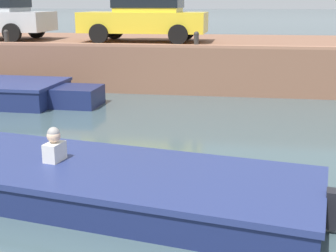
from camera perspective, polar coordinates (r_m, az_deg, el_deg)
The scene contains 7 objects.
ground_plane at distance 7.27m, azimuth 5.57°, elevation -6.16°, with size 400.00×400.00×0.00m, color #3D5156.
far_quay_wall at distance 16.29m, azimuth 7.70°, elevation 7.93°, with size 60.00×6.00×1.36m, color brown.
far_wall_coping at distance 13.35m, azimuth 7.48°, elevation 9.56°, with size 60.00×0.24×0.08m, color #9F6C52.
motorboat_passing at distance 6.55m, azimuth -9.28°, elevation -6.58°, with size 6.83×2.96×0.94m.
car_left_inner_yellow at distance 15.47m, azimuth -2.74°, elevation 13.36°, with size 4.04×1.98×1.54m.
mooring_bollard_west at distance 15.21m, azimuth -19.11°, elevation 10.27°, with size 0.15×0.15×0.45m.
mooring_bollard_mid at distance 13.52m, azimuth 3.48°, elevation 10.57°, with size 0.15×0.15×0.45m.
Camera 1 is at (0.36, -0.40, 2.59)m, focal length 50.00 mm.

